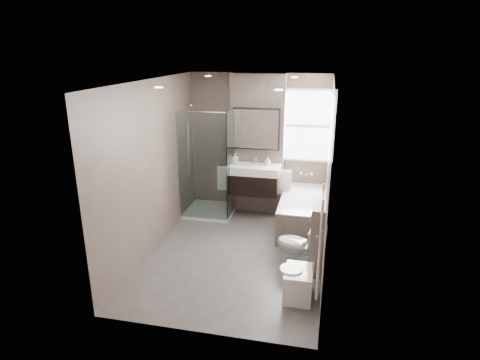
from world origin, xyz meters
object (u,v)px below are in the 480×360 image
(vanity, at_px, (254,179))
(bathtub, at_px, (302,211))
(bidet, at_px, (298,283))
(toilet, at_px, (299,246))

(vanity, height_order, bathtub, vanity)
(bathtub, bearing_deg, bidet, -87.55)
(toilet, bearing_deg, bathtub, -159.27)
(toilet, bearing_deg, bidet, 22.24)
(vanity, xyz_separation_m, bidet, (1.01, -2.42, -0.54))
(vanity, bearing_deg, toilet, -59.90)
(vanity, relative_size, toilet, 1.39)
(bathtub, xyz_separation_m, bidet, (0.09, -2.09, -0.11))
(bathtub, height_order, toilet, toilet)
(vanity, bearing_deg, bathtub, -19.37)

